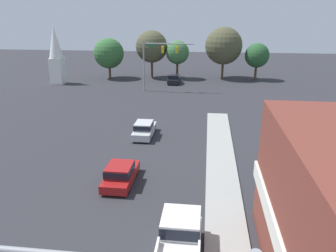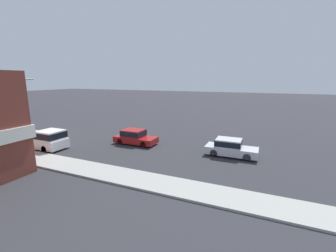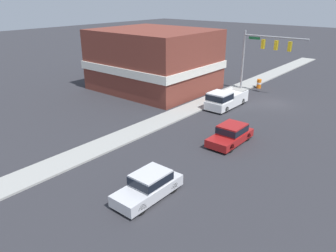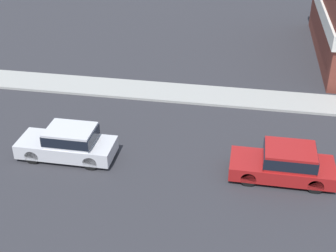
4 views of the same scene
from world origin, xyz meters
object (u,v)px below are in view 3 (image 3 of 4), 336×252
at_px(car_second_ahead, 149,185).
at_px(pickup_truck_parked, 224,99).
at_px(construction_barrel, 259,84).
at_px(car_lead, 231,134).

bearing_deg(car_second_ahead, pickup_truck_parked, -73.53).
relative_size(car_second_ahead, construction_barrel, 3.85).
bearing_deg(pickup_truck_parked, car_lead, 123.97).
bearing_deg(pickup_truck_parked, construction_barrel, -86.20).
xyz_separation_m(car_lead, pickup_truck_parked, (4.88, -7.25, 0.14)).
height_order(pickup_truck_parked, construction_barrel, pickup_truck_parked).
height_order(car_lead, pickup_truck_parked, pickup_truck_parked).
xyz_separation_m(car_lead, car_second_ahead, (-0.12, 9.68, 0.01)).
bearing_deg(construction_barrel, pickup_truck_parked, 93.80).
xyz_separation_m(car_second_ahead, construction_barrel, (5.65, -26.57, -0.21)).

